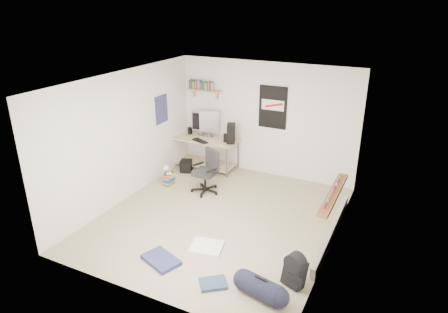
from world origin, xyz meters
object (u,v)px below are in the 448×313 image
at_px(desk, 203,152).
at_px(office_chair, 205,170).
at_px(duffel_bag, 260,288).
at_px(book_stack, 169,178).
at_px(backpack, 295,272).

distance_m(desk, office_chair, 1.30).
distance_m(desk, duffel_bag, 4.50).
relative_size(office_chair, book_stack, 2.11).
distance_m(backpack, book_stack, 3.83).
height_order(office_chair, book_stack, office_chair).
height_order(desk, book_stack, desk).
distance_m(office_chair, book_stack, 0.91).
height_order(desk, office_chair, office_chair).
bearing_deg(office_chair, duffel_bag, -23.28).
bearing_deg(book_stack, backpack, -29.77).
xyz_separation_m(duffel_bag, book_stack, (-2.99, 2.34, 0.01)).
xyz_separation_m(desk, backpack, (3.15, -3.06, -0.16)).
relative_size(desk, office_chair, 1.85).
xyz_separation_m(backpack, duffel_bag, (-0.33, -0.44, -0.06)).
xyz_separation_m(backpack, book_stack, (-3.32, 1.90, -0.05)).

